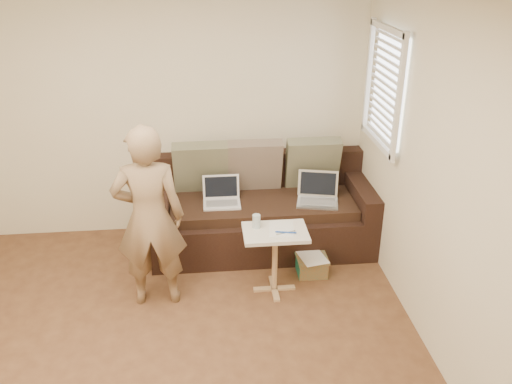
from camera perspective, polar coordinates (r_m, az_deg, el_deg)
floor at (r=4.15m, az=-9.59°, el=-18.75°), size 4.50×4.50×0.00m
wall_back at (r=5.48m, az=-9.37°, el=8.36°), size 4.00×0.00×4.00m
wall_right at (r=3.75m, az=20.88°, el=-1.06°), size 0.00×4.50×4.50m
window_blinds at (r=4.90m, az=13.63°, el=10.87°), size 0.12×0.88×1.08m
sofa at (r=5.37m, az=0.66°, el=-1.69°), size 2.20×0.95×0.85m
pillow_left at (r=5.42m, az=-5.94°, el=2.64°), size 0.55×0.29×0.57m
pillow_mid at (r=5.43m, az=-0.13°, el=2.86°), size 0.55×0.27×0.57m
pillow_right at (r=5.53m, az=6.07°, el=3.11°), size 0.55×0.28×0.57m
laptop_silver at (r=5.28m, az=6.61°, el=-1.24°), size 0.46×0.37×0.27m
laptop_white at (r=5.23m, az=-3.68°, el=-1.39°), size 0.36×0.26×0.26m
person at (r=4.45m, az=-11.38°, el=-2.74°), size 0.60×0.41×1.61m
side_table at (r=4.73m, az=2.02°, el=-7.40°), size 0.56×0.39×0.61m
drinking_glass at (r=4.60m, az=0.05°, el=-3.15°), size 0.07×0.07×0.12m
scissors at (r=4.54m, az=3.23°, el=-4.36°), size 0.19×0.11×0.02m
paper_on_table at (r=4.60m, az=2.74°, el=-3.97°), size 0.25×0.33×0.00m
striped_box at (r=5.11m, az=5.96°, el=-7.72°), size 0.29×0.29×0.18m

